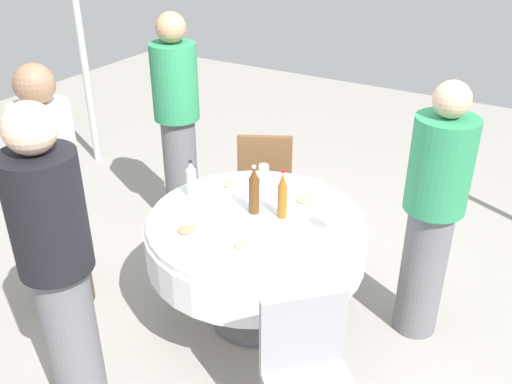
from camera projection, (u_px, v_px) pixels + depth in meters
name	position (u px, v px, depth m)	size (l,w,h in m)	color
ground_plane	(256.00, 317.00, 3.62)	(10.00, 10.00, 0.00)	gray
dining_table	(256.00, 240.00, 3.34)	(1.30, 1.30, 0.74)	white
bottle_amber_south	(282.00, 196.00, 3.22)	(0.06, 0.06, 0.30)	#8C5619
bottle_clear_right	(191.00, 180.00, 3.45)	(0.06, 0.06, 0.24)	silver
bottle_brown_west	(254.00, 191.00, 3.26)	(0.06, 0.06, 0.30)	#593314
wine_glass_left	(328.00, 215.00, 3.12)	(0.07, 0.07, 0.14)	white
wine_glass_far	(264.00, 170.00, 3.57)	(0.06, 0.06, 0.15)	white
plate_east	(242.00, 247.00, 2.99)	(0.21, 0.21, 0.04)	white
plate_north	(305.00, 201.00, 3.43)	(0.25, 0.25, 0.04)	white
plate_front	(187.00, 232.00, 3.12)	(0.23, 0.23, 0.04)	white
plate_inner	(231.00, 186.00, 3.60)	(0.23, 0.23, 0.04)	white
knife_right	(225.00, 217.00, 3.28)	(0.18, 0.02, 0.01)	silver
folded_napkin	(173.00, 210.00, 3.33)	(0.12, 0.12, 0.02)	white
person_south	(177.00, 121.00, 4.23)	(0.34, 0.34, 1.69)	slate
person_right	(58.00, 266.00, 2.60)	(0.34, 0.34, 1.68)	slate
person_west	(433.00, 212.00, 3.16)	(0.34, 0.34, 1.59)	slate
person_left	(54.00, 188.00, 3.38)	(0.34, 0.34, 1.60)	#4C3F33
chair_near	(265.00, 174.00, 4.28)	(0.54, 0.54, 0.87)	brown
chair_outer	(309.00, 372.00, 2.52)	(0.57, 0.57, 0.87)	#99999E
tent_pole_main	(80.00, 35.00, 5.15)	(0.07, 0.07, 2.49)	#B2B5B7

